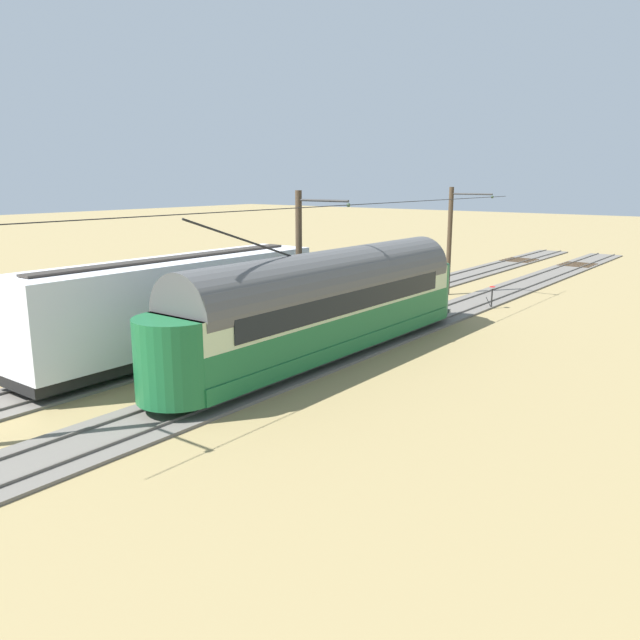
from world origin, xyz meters
name	(u,v)px	position (x,y,z in m)	size (l,w,h in m)	color
ground_plane	(333,331)	(0.00, 0.00, 0.00)	(220.00, 220.00, 0.00)	#937F51
track_streetcar_siding	(381,337)	(-2.45, -0.31, 0.05)	(2.80, 80.00, 0.18)	#666059
track_adjacent_siding	(297,322)	(2.45, -0.31, 0.05)	(2.80, 80.00, 0.18)	#666059
vintage_streetcar	(329,302)	(-2.45, 3.62, 2.26)	(2.65, 17.95, 5.71)	#196033
boxcar_adjacent	(175,304)	(2.45, 7.23, 2.16)	(2.96, 13.46, 3.85)	silver
catenary_pole_foreground	(451,239)	(0.04, -12.11, 3.42)	(2.79, 0.28, 6.54)	#423323
catenary_pole_mid_near	(300,264)	(0.04, 2.33, 3.42)	(2.79, 0.28, 6.54)	#423323
overhead_wire_run	(357,204)	(-2.39, 1.64, 5.99)	(2.58, 32.87, 0.18)	black
switch_stand	(492,296)	(-3.76, -9.65, 0.70)	(0.50, 0.30, 1.24)	black
spare_tie_stack	(265,304)	(6.13, -2.03, 0.27)	(2.40, 2.40, 0.54)	#382819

